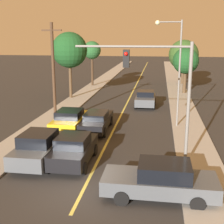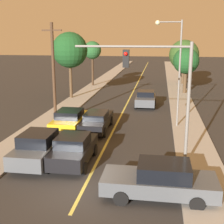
{
  "view_description": "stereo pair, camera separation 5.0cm",
  "coord_description": "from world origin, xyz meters",
  "px_view_note": "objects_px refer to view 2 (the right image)",
  "views": [
    {
      "loc": [
        3.3,
        -12.68,
        6.94
      ],
      "look_at": [
        0.0,
        8.99,
        1.6
      ],
      "focal_mm": 50.0,
      "sensor_mm": 36.0,
      "label": 1
    },
    {
      "loc": [
        3.35,
        -12.67,
        6.94
      ],
      "look_at": [
        0.0,
        8.99,
        1.6
      ],
      "focal_mm": 50.0,
      "sensor_mm": 36.0,
      "label": 2
    }
  ],
  "objects_px": {
    "streetlamp_right": "(174,60)",
    "car_outer_lane_second": "(70,120)",
    "utility_pole_left": "(54,71)",
    "traffic_signal_mast": "(162,82)",
    "car_outer_lane_front": "(40,147)",
    "car_far_oncoming": "(146,99)",
    "car_near_lane_second": "(97,120)",
    "tree_right_far": "(184,55)",
    "tree_left_near": "(70,50)",
    "car_near_lane_front": "(74,149)",
    "tree_left_far": "(92,51)",
    "tree_right_near": "(186,61)",
    "car_crossing_right": "(160,180)"
  },
  "relations": [
    {
      "from": "car_far_oncoming",
      "to": "tree_right_near",
      "type": "height_order",
      "value": "tree_right_near"
    },
    {
      "from": "tree_left_near",
      "to": "tree_right_near",
      "type": "bearing_deg",
      "value": 20.95
    },
    {
      "from": "streetlamp_right",
      "to": "car_outer_lane_second",
      "type": "bearing_deg",
      "value": -163.74
    },
    {
      "from": "car_near_lane_front",
      "to": "car_crossing_right",
      "type": "bearing_deg",
      "value": -32.83
    },
    {
      "from": "streetlamp_right",
      "to": "tree_left_near",
      "type": "bearing_deg",
      "value": 137.88
    },
    {
      "from": "car_near_lane_front",
      "to": "streetlamp_right",
      "type": "bearing_deg",
      "value": 55.81
    },
    {
      "from": "car_far_oncoming",
      "to": "utility_pole_left",
      "type": "height_order",
      "value": "utility_pole_left"
    },
    {
      "from": "car_near_lane_second",
      "to": "tree_left_far",
      "type": "xyz_separation_m",
      "value": [
        -4.87,
        21.1,
        4.21
      ]
    },
    {
      "from": "car_outer_lane_second",
      "to": "car_outer_lane_front",
      "type": "bearing_deg",
      "value": -90.0
    },
    {
      "from": "car_outer_lane_second",
      "to": "car_far_oncoming",
      "type": "height_order",
      "value": "car_outer_lane_second"
    },
    {
      "from": "car_far_oncoming",
      "to": "car_near_lane_second",
      "type": "bearing_deg",
      "value": 69.89
    },
    {
      "from": "car_far_oncoming",
      "to": "tree_left_far",
      "type": "xyz_separation_m",
      "value": [
        -8.11,
        12.26,
        4.18
      ]
    },
    {
      "from": "car_near_lane_second",
      "to": "tree_right_near",
      "type": "distance_m",
      "value": 18.71
    },
    {
      "from": "streetlamp_right",
      "to": "traffic_signal_mast",
      "type": "bearing_deg",
      "value": -96.55
    },
    {
      "from": "utility_pole_left",
      "to": "car_crossing_right",
      "type": "bearing_deg",
      "value": -52.36
    },
    {
      "from": "utility_pole_left",
      "to": "tree_right_far",
      "type": "distance_m",
      "value": 25.82
    },
    {
      "from": "tree_right_far",
      "to": "streetlamp_right",
      "type": "bearing_deg",
      "value": -95.81
    },
    {
      "from": "traffic_signal_mast",
      "to": "tree_right_far",
      "type": "bearing_deg",
      "value": 84.0
    },
    {
      "from": "tree_left_near",
      "to": "tree_left_far",
      "type": "bearing_deg",
      "value": 86.86
    },
    {
      "from": "traffic_signal_mast",
      "to": "tree_left_far",
      "type": "xyz_separation_m",
      "value": [
        -9.55,
        27.18,
        0.35
      ]
    },
    {
      "from": "car_near_lane_second",
      "to": "tree_left_far",
      "type": "distance_m",
      "value": 22.06
    },
    {
      "from": "streetlamp_right",
      "to": "car_outer_lane_front",
      "type": "bearing_deg",
      "value": -132.16
    },
    {
      "from": "tree_right_far",
      "to": "car_near_lane_front",
      "type": "bearing_deg",
      "value": -104.3
    },
    {
      "from": "car_near_lane_second",
      "to": "tree_left_far",
      "type": "height_order",
      "value": "tree_left_far"
    },
    {
      "from": "car_far_oncoming",
      "to": "tree_right_near",
      "type": "distance_m",
      "value": 9.62
    },
    {
      "from": "traffic_signal_mast",
      "to": "tree_left_far",
      "type": "distance_m",
      "value": 28.81
    },
    {
      "from": "tree_left_far",
      "to": "car_far_oncoming",
      "type": "bearing_deg",
      "value": -56.51
    },
    {
      "from": "car_far_oncoming",
      "to": "utility_pole_left",
      "type": "xyz_separation_m",
      "value": [
        -7.03,
        -7.2,
        3.41
      ]
    },
    {
      "from": "traffic_signal_mast",
      "to": "tree_right_near",
      "type": "bearing_deg",
      "value": 82.64
    },
    {
      "from": "car_near_lane_front",
      "to": "car_outer_lane_front",
      "type": "distance_m",
      "value": 1.96
    },
    {
      "from": "car_near_lane_second",
      "to": "tree_left_near",
      "type": "relative_size",
      "value": 0.7
    },
    {
      "from": "traffic_signal_mast",
      "to": "tree_right_far",
      "type": "xyz_separation_m",
      "value": [
        3.23,
        30.74,
        -0.32
      ]
    },
    {
      "from": "car_near_lane_front",
      "to": "utility_pole_left",
      "type": "bearing_deg",
      "value": 115.31
    },
    {
      "from": "car_near_lane_front",
      "to": "car_outer_lane_second",
      "type": "height_order",
      "value": "car_near_lane_front"
    },
    {
      "from": "tree_left_near",
      "to": "traffic_signal_mast",
      "type": "bearing_deg",
      "value": -60.61
    },
    {
      "from": "car_outer_lane_second",
      "to": "streetlamp_right",
      "type": "distance_m",
      "value": 8.99
    },
    {
      "from": "traffic_signal_mast",
      "to": "utility_pole_left",
      "type": "height_order",
      "value": "utility_pole_left"
    },
    {
      "from": "car_far_oncoming",
      "to": "traffic_signal_mast",
      "type": "relative_size",
      "value": 0.63
    },
    {
      "from": "tree_right_near",
      "to": "car_outer_lane_front",
      "type": "bearing_deg",
      "value": -112.41
    },
    {
      "from": "car_near_lane_front",
      "to": "car_near_lane_second",
      "type": "height_order",
      "value": "car_near_lane_front"
    },
    {
      "from": "tree_right_near",
      "to": "tree_left_far",
      "type": "bearing_deg",
      "value": 160.91
    },
    {
      "from": "car_outer_lane_second",
      "to": "tree_left_near",
      "type": "bearing_deg",
      "value": 105.79
    },
    {
      "from": "car_outer_lane_front",
      "to": "tree_left_near",
      "type": "distance_m",
      "value": 19.13
    },
    {
      "from": "utility_pole_left",
      "to": "car_near_lane_front",
      "type": "bearing_deg",
      "value": -64.69
    },
    {
      "from": "car_near_lane_second",
      "to": "car_outer_lane_second",
      "type": "distance_m",
      "value": 1.98
    },
    {
      "from": "tree_right_far",
      "to": "tree_right_near",
      "type": "bearing_deg",
      "value": -92.02
    },
    {
      "from": "car_near_lane_second",
      "to": "car_outer_lane_second",
      "type": "relative_size",
      "value": 1.11
    },
    {
      "from": "streetlamp_right",
      "to": "utility_pole_left",
      "type": "xyz_separation_m",
      "value": [
        -9.39,
        -0.22,
        -0.96
      ]
    },
    {
      "from": "car_outer_lane_front",
      "to": "utility_pole_left",
      "type": "bearing_deg",
      "value": 102.78
    },
    {
      "from": "car_far_oncoming",
      "to": "tree_right_near",
      "type": "bearing_deg",
      "value": -119.01
    }
  ]
}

